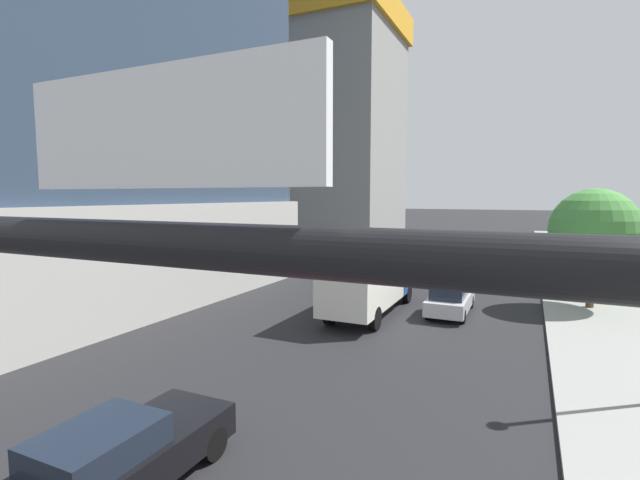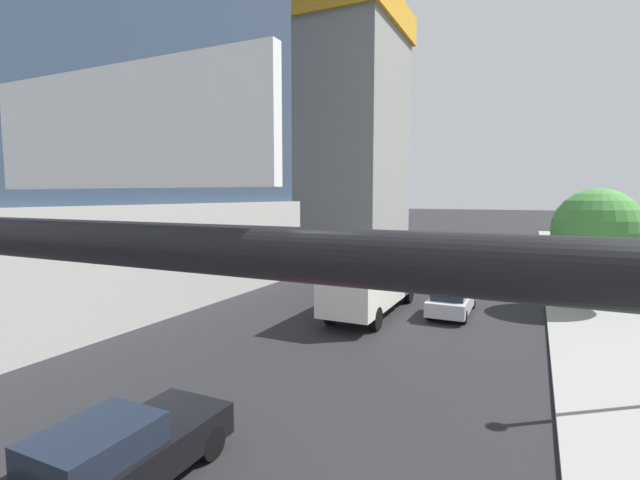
% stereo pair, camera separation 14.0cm
% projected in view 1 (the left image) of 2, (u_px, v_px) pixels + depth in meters
% --- Properties ---
extents(sidewalk, '(4.29, 120.00, 0.15)m').
position_uv_depth(sidewalk, '(615.00, 352.00, 16.09)').
color(sidewalk, gray).
rests_on(sidewalk, ground).
extents(construction_building, '(18.38, 24.64, 34.65)m').
position_uv_depth(construction_building, '(330.00, 117.00, 49.85)').
color(construction_building, gray).
rests_on(construction_building, ground).
extents(street_tree, '(4.07, 4.07, 5.83)m').
position_uv_depth(street_tree, '(594.00, 230.00, 21.95)').
color(street_tree, brown).
rests_on(street_tree, sidewalk).
extents(car_silver, '(1.74, 4.47, 1.47)m').
position_uv_depth(car_silver, '(450.00, 299.00, 21.53)').
color(car_silver, '#B7B7BC').
rests_on(car_silver, ground).
extents(car_black, '(1.82, 4.14, 1.55)m').
position_uv_depth(car_black, '(125.00, 454.00, 8.50)').
color(car_black, black).
rests_on(car_black, ground).
extents(car_blue, '(1.78, 4.15, 1.34)m').
position_uv_depth(car_blue, '(423.00, 266.00, 32.04)').
color(car_blue, '#233D9E').
rests_on(car_blue, ground).
extents(box_truck, '(2.35, 7.98, 3.27)m').
position_uv_depth(box_truck, '(370.00, 277.00, 21.32)').
color(box_truck, '#1E4799').
rests_on(box_truck, ground).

